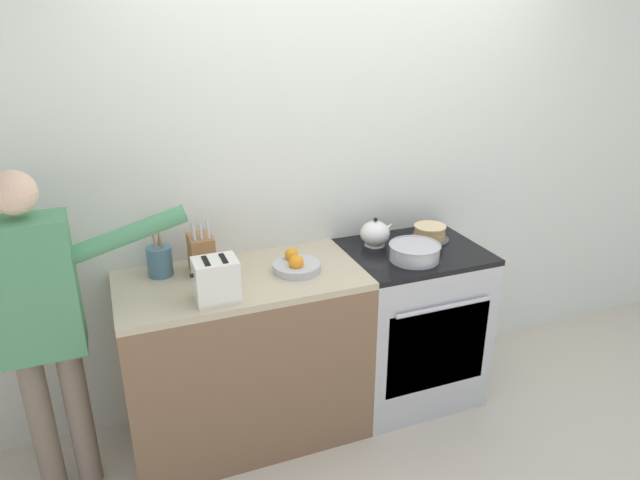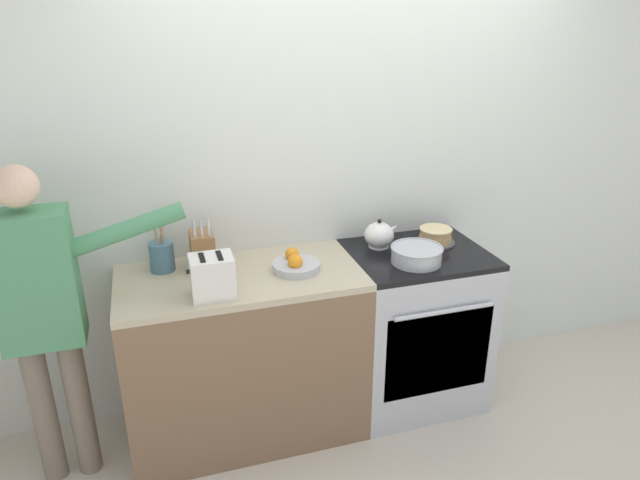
% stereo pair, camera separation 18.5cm
% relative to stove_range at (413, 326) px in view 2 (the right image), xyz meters
% --- Properties ---
extents(ground_plane, '(16.00, 16.00, 0.00)m').
position_rel_stove_range_xyz_m(ground_plane, '(-0.30, -0.30, -0.46)').
color(ground_plane, beige).
extents(wall_back, '(8.00, 0.04, 2.60)m').
position_rel_stove_range_xyz_m(wall_back, '(-0.30, 0.33, 0.84)').
color(wall_back, silver).
rests_on(wall_back, ground_plane).
extents(counter_cabinet, '(1.21, 0.61, 0.93)m').
position_rel_stove_range_xyz_m(counter_cabinet, '(-0.97, 0.00, -0.00)').
color(counter_cabinet, brown).
rests_on(counter_cabinet, ground_plane).
extents(stove_range, '(0.74, 0.65, 0.93)m').
position_rel_stove_range_xyz_m(stove_range, '(0.00, 0.00, 0.00)').
color(stove_range, '#B7BABF').
rests_on(stove_range, ground_plane).
extents(layer_cake, '(0.22, 0.22, 0.09)m').
position_rel_stove_range_xyz_m(layer_cake, '(0.15, 0.09, 0.50)').
color(layer_cake, '#4C4C51').
rests_on(layer_cake, stove_range).
extents(tea_kettle, '(0.20, 0.16, 0.16)m').
position_rel_stove_range_xyz_m(tea_kettle, '(-0.17, 0.14, 0.53)').
color(tea_kettle, white).
rests_on(tea_kettle, stove_range).
extents(mixing_bowl, '(0.27, 0.27, 0.09)m').
position_rel_stove_range_xyz_m(mixing_bowl, '(-0.07, -0.12, 0.51)').
color(mixing_bowl, '#B7BABF').
rests_on(mixing_bowl, stove_range).
extents(knife_block, '(0.11, 0.17, 0.29)m').
position_rel_stove_range_xyz_m(knife_block, '(-1.14, 0.13, 0.56)').
color(knife_block, olive).
rests_on(knife_block, counter_cabinet).
extents(utensil_crock, '(0.12, 0.12, 0.30)m').
position_rel_stove_range_xyz_m(utensil_crock, '(-1.34, 0.17, 0.54)').
color(utensil_crock, '#477084').
rests_on(utensil_crock, counter_cabinet).
extents(fruit_bowl, '(0.24, 0.24, 0.10)m').
position_rel_stove_range_xyz_m(fruit_bowl, '(-0.70, -0.02, 0.49)').
color(fruit_bowl, '#B7BABF').
rests_on(fruit_bowl, counter_cabinet).
extents(toaster, '(0.21, 0.16, 0.20)m').
position_rel_stove_range_xyz_m(toaster, '(-1.13, -0.18, 0.56)').
color(toaster, silver).
rests_on(toaster, counter_cabinet).
extents(person_baker, '(0.91, 0.20, 1.57)m').
position_rel_stove_range_xyz_m(person_baker, '(-1.86, -0.07, 0.47)').
color(person_baker, '#7A6B5B').
rests_on(person_baker, ground_plane).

